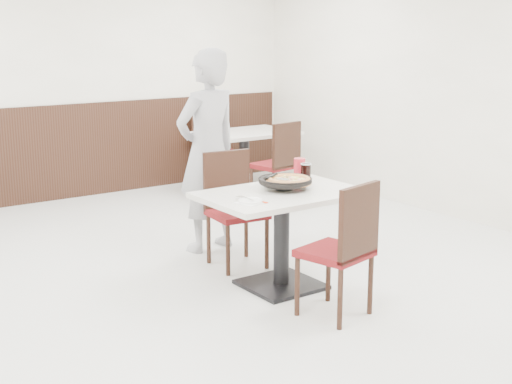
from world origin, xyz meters
TOP-DOWN VIEW (x-y plane):
  - floor at (0.00, 0.00)m, footprint 7.00×7.00m
  - wall_back at (0.00, 3.50)m, footprint 6.00×0.04m
  - wall_right at (3.00, 0.00)m, footprint 0.04×7.00m
  - wainscot_back at (0.00, 3.48)m, footprint 5.90×0.03m
  - main_table at (0.24, -0.32)m, footprint 1.28×0.93m
  - chair_near at (0.20, -0.97)m, footprint 0.50×0.50m
  - chair_far at (0.24, 0.29)m, footprint 0.46×0.46m
  - trivet at (0.30, -0.27)m, footprint 0.15×0.15m
  - pizza_pan at (0.31, -0.27)m, footprint 0.39×0.39m
  - pizza at (0.33, -0.29)m, footprint 0.38×0.38m
  - pizza_server at (0.26, -0.31)m, footprint 0.09×0.10m
  - napkin at (-0.16, -0.47)m, footprint 0.20×0.20m
  - side_plate at (-0.14, -0.45)m, footprint 0.19×0.19m
  - fork at (-0.13, -0.42)m, footprint 0.03×0.14m
  - cola_glass at (0.65, -0.10)m, footprint 0.09×0.09m
  - red_cup at (0.68, 0.02)m, footprint 0.10×0.10m
  - diner_person at (0.30, 0.84)m, footprint 0.71×0.52m
  - bg_table_right at (1.82, 2.50)m, footprint 1.29×0.94m
  - bg_chair_right_near at (1.77, 1.83)m, footprint 0.48×0.48m
  - bg_chair_right_far at (1.76, 3.12)m, footprint 0.50×0.50m

SIDE VIEW (x-z plane):
  - floor at x=0.00m, z-range 0.00..0.00m
  - main_table at x=0.24m, z-range 0.00..0.75m
  - bg_table_right at x=1.82m, z-range 0.00..0.75m
  - chair_near at x=0.20m, z-range 0.00..0.95m
  - chair_far at x=0.24m, z-range 0.00..0.95m
  - bg_chair_right_near at x=1.77m, z-range 0.00..0.95m
  - bg_chair_right_far at x=1.76m, z-range 0.00..0.95m
  - wainscot_back at x=0.00m, z-range 0.00..1.10m
  - napkin at x=-0.16m, z-range 0.75..0.75m
  - side_plate at x=-0.14m, z-range 0.75..0.77m
  - trivet at x=0.30m, z-range 0.75..0.79m
  - fork at x=-0.13m, z-range 0.77..0.77m
  - pizza_pan at x=0.31m, z-range 0.79..0.80m
  - pizza at x=0.33m, z-range 0.80..0.82m
  - cola_glass at x=0.65m, z-range 0.75..0.88m
  - red_cup at x=0.68m, z-range 0.75..0.91m
  - pizza_server at x=0.26m, z-range 0.84..0.84m
  - diner_person at x=0.30m, z-range 0.00..1.79m
  - wall_back at x=0.00m, z-range 0.00..2.80m
  - wall_right at x=3.00m, z-range 0.00..2.80m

